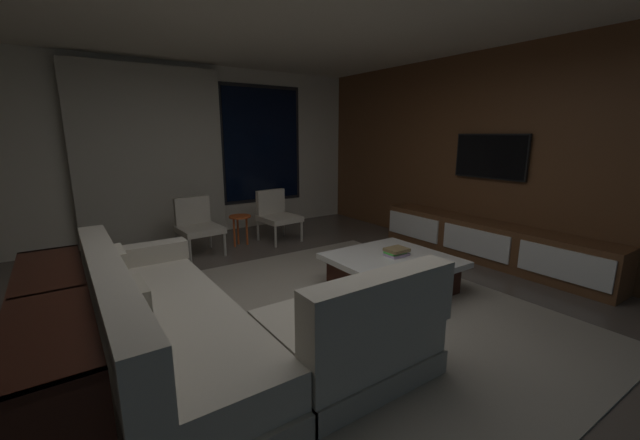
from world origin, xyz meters
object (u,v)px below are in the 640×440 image
at_px(accent_chair_near_window, 276,213).
at_px(accent_chair_by_curtain, 197,223).
at_px(book_stack_on_coffee_table, 396,252).
at_px(console_table_behind_couch, 56,342).
at_px(coffee_table, 392,273).
at_px(mounted_tv, 490,156).
at_px(side_stool, 240,221).
at_px(sectional_couch, 214,328).
at_px(media_console, 488,243).

xyz_separation_m(accent_chair_near_window, accent_chair_by_curtain, (-1.24, -0.01, 0.00)).
relative_size(book_stack_on_coffee_table, console_table_behind_couch, 0.11).
bearing_deg(coffee_table, console_table_behind_couch, -177.28).
bearing_deg(mounted_tv, book_stack_on_coffee_table, -175.66).
xyz_separation_m(accent_chair_by_curtain, side_stool, (0.64, 0.03, -0.06)).
distance_m(sectional_couch, side_stool, 3.06).
bearing_deg(side_stool, media_console, -46.62).
relative_size(book_stack_on_coffee_table, accent_chair_near_window, 0.31).
relative_size(sectional_couch, coffee_table, 2.16).
distance_m(side_stool, mounted_tv, 3.58).
bearing_deg(accent_chair_by_curtain, sectional_couch, -104.97).
distance_m(accent_chair_by_curtain, side_stool, 0.64).
distance_m(book_stack_on_coffee_table, media_console, 1.62).
xyz_separation_m(sectional_couch, mounted_tv, (3.91, 0.43, 1.06)).
bearing_deg(accent_chair_by_curtain, book_stack_on_coffee_table, -60.15).
height_order(accent_chair_near_window, accent_chair_by_curtain, same).
bearing_deg(mounted_tv, accent_chair_near_window, 130.38).
height_order(media_console, mounted_tv, mounted_tv).
xyz_separation_m(coffee_table, accent_chair_near_window, (-0.07, 2.46, 0.25)).
bearing_deg(accent_chair_near_window, console_table_behind_couch, -137.90).
distance_m(mounted_tv, console_table_behind_couch, 4.93).
height_order(accent_chair_near_window, mounted_tv, mounted_tv).
distance_m(coffee_table, mounted_tv, 2.21).
bearing_deg(console_table_behind_couch, side_stool, 48.95).
height_order(accent_chair_by_curtain, mounted_tv, mounted_tv).
bearing_deg(side_stool, accent_chair_by_curtain, -177.71).
bearing_deg(coffee_table, accent_chair_by_curtain, 118.14).
height_order(accent_chair_by_curtain, console_table_behind_couch, accent_chair_by_curtain).
xyz_separation_m(sectional_couch, coffee_table, (2.04, 0.27, -0.10)).
bearing_deg(side_stool, console_table_behind_couch, -131.05).
relative_size(sectional_couch, console_table_behind_couch, 1.19).
bearing_deg(console_table_behind_couch, mounted_tv, 3.58).
bearing_deg(console_table_behind_couch, coffee_table, 2.72).
xyz_separation_m(sectional_couch, accent_chair_near_window, (1.96, 2.73, 0.14)).
relative_size(book_stack_on_coffee_table, side_stool, 0.52).
relative_size(coffee_table, side_stool, 2.52).
bearing_deg(accent_chair_near_window, media_console, -54.61).
bearing_deg(book_stack_on_coffee_table, console_table_behind_couch, -176.88).
height_order(accent_chair_near_window, console_table_behind_couch, accent_chair_near_window).
relative_size(coffee_table, accent_chair_near_window, 1.49).
bearing_deg(coffee_table, book_stack_on_coffee_table, 17.21).
height_order(coffee_table, media_console, media_console).
distance_m(sectional_couch, accent_chair_near_window, 3.36).
height_order(coffee_table, mounted_tv, mounted_tv).
bearing_deg(coffee_table, mounted_tv, 4.91).
distance_m(sectional_couch, media_console, 3.74).
relative_size(sectional_couch, side_stool, 5.43).
bearing_deg(accent_chair_near_window, sectional_couch, -125.72).
bearing_deg(console_table_behind_couch, accent_chair_near_window, 42.10).
bearing_deg(sectional_couch, coffee_table, 7.58).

